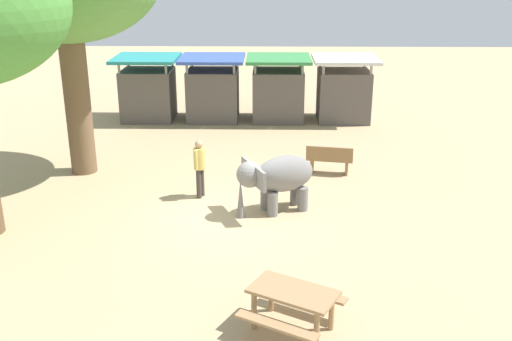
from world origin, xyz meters
TOP-DOWN VIEW (x-y plane):
  - ground_plane at (0.00, 0.00)m, footprint 60.00×60.00m
  - elephant at (1.29, 0.38)m, footprint 2.09×1.70m
  - person_handler at (-0.78, 1.30)m, footprint 0.32×0.48m
  - wooden_bench at (2.93, 3.19)m, footprint 1.45×0.64m
  - picnic_table_near at (1.51, -4.76)m, footprint 2.02×2.02m
  - market_stall_teal at (-3.73, 9.47)m, footprint 2.50×2.50m
  - market_stall_blue at (-1.13, 9.47)m, footprint 2.50×2.50m
  - market_stall_green at (1.47, 9.47)m, footprint 2.50×2.50m
  - market_stall_white at (4.07, 9.47)m, footprint 2.50×2.50m

SIDE VIEW (x-z plane):
  - ground_plane at x=0.00m, z-range 0.00..0.00m
  - wooden_bench at x=2.93m, z-range 0.03..0.91m
  - picnic_table_near at x=1.51m, z-range 0.20..0.98m
  - elephant at x=1.29m, z-range 0.20..1.67m
  - person_handler at x=-0.78m, z-range 0.14..1.76m
  - market_stall_teal at x=-3.73m, z-range -0.12..2.40m
  - market_stall_blue at x=-1.13m, z-range -0.12..2.40m
  - market_stall_green at x=1.47m, z-range -0.12..2.40m
  - market_stall_white at x=4.07m, z-range -0.12..2.40m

